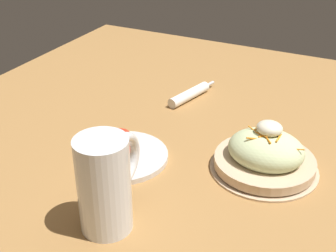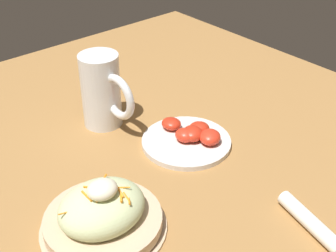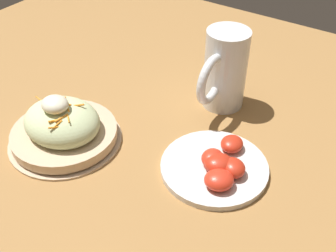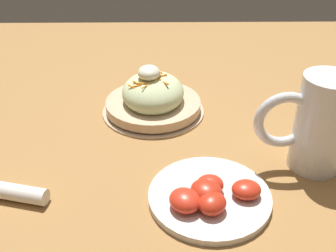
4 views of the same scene
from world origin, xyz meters
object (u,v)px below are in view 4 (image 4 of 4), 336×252
salad_plate (153,98)px  beer_mug (317,129)px  napkin_roll (3,190)px  tomato_plate (210,195)px

salad_plate → beer_mug: 0.33m
napkin_roll → beer_mug: bearing=98.5°
napkin_roll → tomato_plate: bearing=87.1°
beer_mug → napkin_roll: beer_mug is taller
tomato_plate → salad_plate: bearing=-162.0°
salad_plate → napkin_roll: size_ratio=1.22×
beer_mug → tomato_plate: (0.09, -0.18, -0.06)m
beer_mug → napkin_roll: size_ratio=0.95×
napkin_roll → tomato_plate: (0.02, 0.32, 0.00)m
salad_plate → napkin_roll: salad_plate is taller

